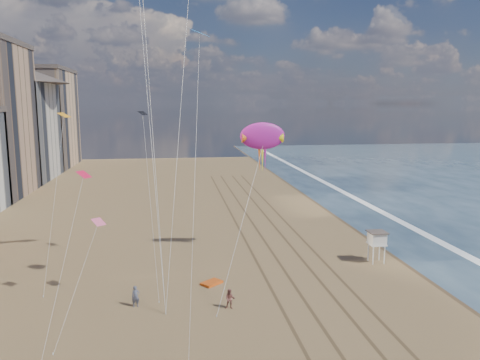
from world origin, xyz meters
name	(u,v)px	position (x,y,z in m)	size (l,w,h in m)	color
wet_sand	(380,226)	(19.00, 40.00, 0.00)	(260.00, 260.00, 0.00)	#42301E
foam	(407,225)	(23.20, 40.00, 0.00)	(260.00, 260.00, 0.00)	white
tracks	(284,253)	(2.55, 30.00, 0.01)	(7.68, 120.00, 0.01)	brown
lifeguard_stand	(377,239)	(11.84, 25.42, 2.71)	(1.95, 1.95, 3.52)	silver
grounded_kite	(212,283)	(-6.69, 21.71, 0.11)	(1.99, 1.27, 0.23)	#D54E11
show_kite	(262,136)	(-0.09, 30.40, 13.70)	(5.80, 8.47, 21.40)	#AE1A95
kite_flyer_a	(136,296)	(-13.60, 17.51, 0.93)	(0.67, 0.44, 1.85)	#515568
kite_flyer_b	(230,299)	(-5.59, 15.95, 0.87)	(0.85, 0.66, 1.75)	brown
small_kites	(123,121)	(-14.49, 22.05, 15.85)	(15.21, 13.36, 16.68)	red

